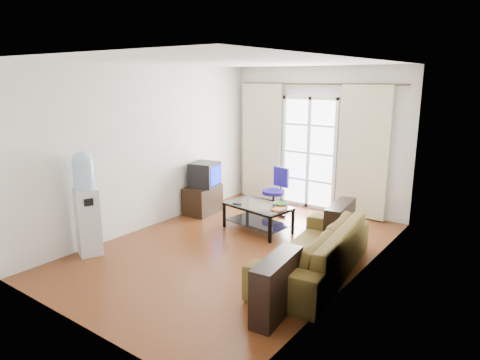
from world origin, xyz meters
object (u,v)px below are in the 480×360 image
object	(u,v)px
tv_stand	(203,200)
coffee_table	(258,214)
task_chair	(275,201)
water_cooler	(86,201)
crt_tv	(204,174)
sofa	(314,249)

from	to	relation	value
tv_stand	coffee_table	bearing A→B (deg)	-12.43
task_chair	water_cooler	distance (m)	3.41
tv_stand	water_cooler	xyz separation A→B (m)	(-0.04, -2.43, 0.53)
coffee_table	task_chair	world-z (taller)	task_chair
coffee_table	task_chair	distance (m)	0.94
tv_stand	crt_tv	world-z (taller)	crt_tv
coffee_table	water_cooler	size ratio (longest dim) A/B	0.78
coffee_table	tv_stand	size ratio (longest dim) A/B	1.68
coffee_table	sofa	bearing A→B (deg)	-31.57
coffee_table	tv_stand	xyz separation A→B (m)	(-1.37, 0.17, -0.03)
tv_stand	task_chair	bearing A→B (deg)	27.89
water_cooler	tv_stand	bearing A→B (deg)	112.07
sofa	tv_stand	xyz separation A→B (m)	(-2.85, 1.09, -0.07)
sofa	water_cooler	size ratio (longest dim) A/B	1.55
sofa	coffee_table	bearing A→B (deg)	-128.35
sofa	crt_tv	distance (m)	3.09
coffee_table	tv_stand	bearing A→B (deg)	172.74
sofa	water_cooler	distance (m)	3.22
coffee_table	task_chair	bearing A→B (deg)	104.52
sofa	tv_stand	size ratio (longest dim) A/B	3.36
sofa	water_cooler	bearing A→B (deg)	-71.88
task_chair	water_cooler	world-z (taller)	water_cooler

